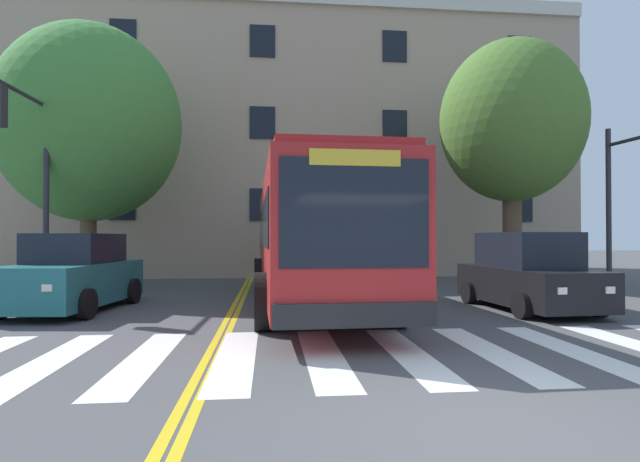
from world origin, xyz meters
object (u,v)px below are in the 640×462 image
Objects in this scene: car_black_far_lane at (527,274)px; street_tree_curbside_small at (89,124)px; car_grey_behind_bus at (306,251)px; city_bus at (310,235)px; traffic_light_far_corner at (28,155)px; car_teal_near_lane at (74,275)px; street_tree_curbside_large at (512,122)px.

street_tree_curbside_small reaches higher than car_black_far_lane.
car_grey_behind_bus is 0.54× the size of street_tree_curbside_small.
car_black_far_lane is at bearing -17.22° from city_bus.
car_grey_behind_bus is (-4.50, 12.13, 0.25)m from car_black_far_lane.
city_bus is 2.03× the size of traffic_light_far_corner.
city_bus is at bearing 6.57° from car_teal_near_lane.
car_teal_near_lane is 10.93m from car_black_far_lane.
car_grey_behind_bus is at bearing 86.34° from city_bus.
traffic_light_far_corner is at bearing -168.03° from street_tree_curbside_large.
car_grey_behind_bus reaches higher than car_teal_near_lane.
car_black_far_lane is at bearing -4.96° from car_teal_near_lane.
traffic_light_far_corner is 3.93m from street_tree_curbside_small.
car_teal_near_lane is at bearing -161.19° from street_tree_curbside_large.
street_tree_curbside_large is at bearing -1.45° from street_tree_curbside_small.
city_bus is 5.84m from car_teal_near_lane.
car_black_far_lane is at bearing -113.65° from street_tree_curbside_large.
car_teal_near_lane is 12.89m from car_grey_behind_bus.
car_grey_behind_bus is 10.95m from street_tree_curbside_small.
city_bus is 5.50m from car_black_far_lane.
street_tree_curbside_small reaches higher than city_bus.
car_teal_near_lane is at bearing 175.04° from car_black_far_lane.
traffic_light_far_corner is 15.43m from street_tree_curbside_large.
street_tree_curbside_large is at bearing -43.99° from car_grey_behind_bus.
car_grey_behind_bus is at bearing 50.60° from traffic_light_far_corner.
traffic_light_far_corner is 0.67× the size of street_tree_curbside_small.
car_grey_behind_bus reaches higher than car_black_far_lane.
car_teal_near_lane is at bearing -38.86° from traffic_light_far_corner.
city_bus reaches higher than car_grey_behind_bus.
street_tree_curbside_large reaches higher than city_bus.
car_grey_behind_bus is at bearing 60.24° from car_teal_near_lane.
street_tree_curbside_small reaches higher than car_teal_near_lane.
city_bus is 1.37× the size of street_tree_curbside_small.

